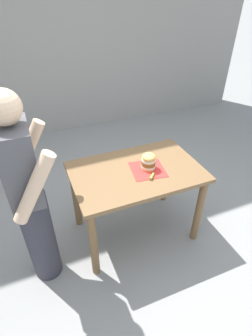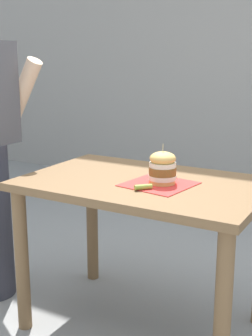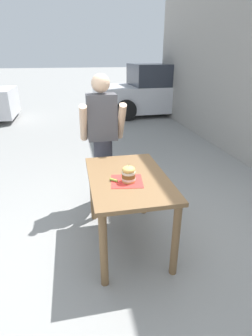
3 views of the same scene
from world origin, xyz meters
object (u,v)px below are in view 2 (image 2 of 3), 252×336
(sandwich, at_px, (163,168))
(pickle_spear, at_px, (143,187))
(parked_car_near_curb, at_px, (102,81))
(patio_table, at_px, (144,207))

(sandwich, bearing_deg, pickle_spear, 167.43)
(sandwich, xyz_separation_m, parked_car_near_curb, (8.44, 5.68, -0.15))
(pickle_spear, xyz_separation_m, parked_car_near_curb, (8.58, 5.65, -0.08))
(sandwich, height_order, pickle_spear, sandwich)
(patio_table, distance_m, parked_car_near_curb, 10.10)
(sandwich, distance_m, parked_car_near_curb, 10.18)
(patio_table, relative_size, parked_car_near_curb, 0.28)
(patio_table, xyz_separation_m, pickle_spear, (-0.16, -0.08, 0.15))
(patio_table, distance_m, pickle_spear, 0.23)
(patio_table, bearing_deg, sandwich, -99.61)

